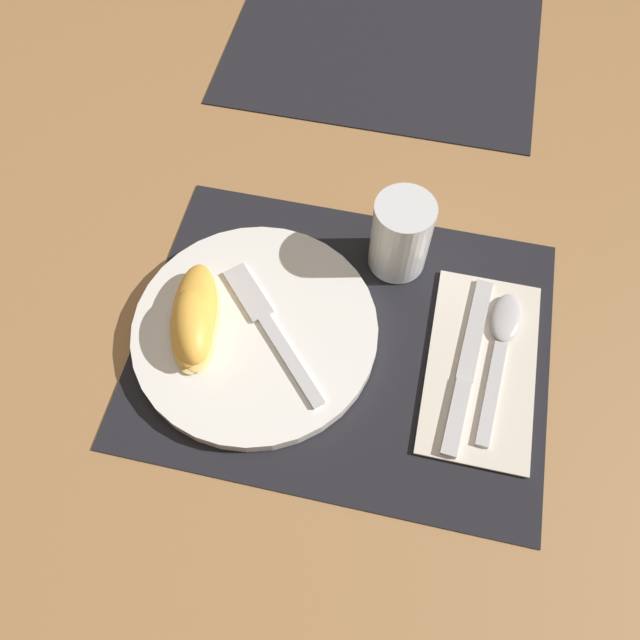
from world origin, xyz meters
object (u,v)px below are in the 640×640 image
object	(u,v)px
knife	(467,367)
fork	(267,323)
juice_glass	(400,239)
citrus_wedge_1	(192,327)
plate	(255,330)
citrus_wedge_0	(194,315)
spoon	(502,337)

from	to	relation	value
knife	fork	world-z (taller)	fork
juice_glass	knife	distance (m)	0.16
fork	juice_glass	bearing A→B (deg)	44.67
fork	citrus_wedge_1	bearing A→B (deg)	-157.22
plate	citrus_wedge_0	bearing A→B (deg)	-173.83
plate	citrus_wedge_0	xyz separation A→B (m)	(-0.06, -0.01, 0.02)
juice_glass	citrus_wedge_0	world-z (taller)	juice_glass
plate	fork	xyz separation A→B (m)	(0.01, 0.01, 0.01)
juice_glass	fork	distance (m)	0.18
fork	citrus_wedge_1	size ratio (longest dim) A/B	1.49
fork	citrus_wedge_1	xyz separation A→B (m)	(-0.07, -0.03, 0.02)
plate	citrus_wedge_1	size ratio (longest dim) A/B	2.61
plate	knife	distance (m)	0.24
juice_glass	knife	bearing A→B (deg)	-52.34
juice_glass	citrus_wedge_0	size ratio (longest dim) A/B	0.72
plate	knife	size ratio (longest dim) A/B	1.26
juice_glass	fork	bearing A→B (deg)	-135.33
juice_glass	citrus_wedge_0	bearing A→B (deg)	-145.71
citrus_wedge_1	plate	bearing A→B (deg)	21.40
juice_glass	knife	xyz separation A→B (m)	(0.10, -0.13, -0.04)
plate	spoon	distance (m)	0.28
juice_glass	spoon	world-z (taller)	juice_glass
citrus_wedge_0	knife	bearing A→B (deg)	2.50
spoon	citrus_wedge_1	size ratio (longest dim) A/B	1.79
fork	citrus_wedge_0	xyz separation A→B (m)	(-0.08, -0.01, 0.01)
plate	juice_glass	world-z (taller)	juice_glass
knife	spoon	distance (m)	0.06
knife	fork	size ratio (longest dim) A/B	1.39
plate	citrus_wedge_1	world-z (taller)	citrus_wedge_1
spoon	citrus_wedge_0	world-z (taller)	citrus_wedge_0
knife	citrus_wedge_0	bearing A→B (deg)	-177.50
spoon	citrus_wedge_1	bearing A→B (deg)	-167.32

